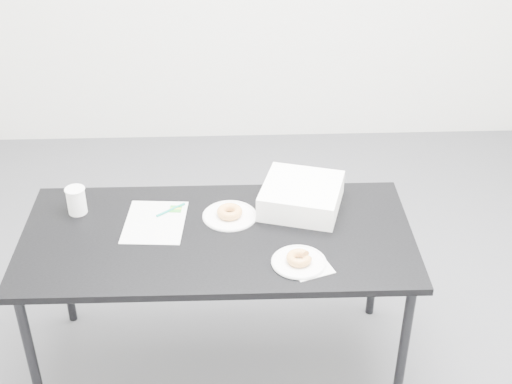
{
  "coord_description": "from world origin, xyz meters",
  "views": [
    {
      "loc": [
        -0.06,
        -2.52,
        2.4
      ],
      "look_at": [
        0.04,
        0.02,
        0.78
      ],
      "focal_mm": 50.0,
      "sensor_mm": 36.0,
      "label": 1
    }
  ],
  "objects_px": {
    "donut_near": "(299,258)",
    "coffee_cup": "(76,200)",
    "scorecard": "(155,222)",
    "pen": "(171,210)",
    "donut_far": "(230,212)",
    "bakery_box": "(301,196)",
    "plate_far": "(230,216)",
    "plate_near": "(299,262)",
    "table": "(218,245)"
  },
  "relations": [
    {
      "from": "donut_near",
      "to": "coffee_cup",
      "type": "distance_m",
      "value": 0.97
    },
    {
      "from": "scorecard",
      "to": "pen",
      "type": "height_order",
      "value": "pen"
    },
    {
      "from": "donut_far",
      "to": "coffee_cup",
      "type": "xyz_separation_m",
      "value": [
        -0.64,
        0.06,
        0.04
      ]
    },
    {
      "from": "bakery_box",
      "to": "donut_near",
      "type": "bearing_deg",
      "value": -80.27
    },
    {
      "from": "plate_far",
      "to": "coffee_cup",
      "type": "height_order",
      "value": "coffee_cup"
    },
    {
      "from": "plate_far",
      "to": "bakery_box",
      "type": "distance_m",
      "value": 0.32
    },
    {
      "from": "plate_near",
      "to": "coffee_cup",
      "type": "height_order",
      "value": "coffee_cup"
    },
    {
      "from": "donut_near",
      "to": "donut_far",
      "type": "distance_m",
      "value": 0.41
    },
    {
      "from": "table",
      "to": "donut_far",
      "type": "bearing_deg",
      "value": 67.39
    },
    {
      "from": "plate_near",
      "to": "plate_far",
      "type": "relative_size",
      "value": 0.93
    },
    {
      "from": "coffee_cup",
      "to": "bakery_box",
      "type": "bearing_deg",
      "value": 0.54
    },
    {
      "from": "donut_near",
      "to": "coffee_cup",
      "type": "xyz_separation_m",
      "value": [
        -0.9,
        0.38,
        0.03
      ]
    },
    {
      "from": "donut_far",
      "to": "plate_near",
      "type": "bearing_deg",
      "value": -51.15
    },
    {
      "from": "pen",
      "to": "scorecard",
      "type": "bearing_deg",
      "value": -166.0
    },
    {
      "from": "bakery_box",
      "to": "scorecard",
      "type": "bearing_deg",
      "value": -154.91
    },
    {
      "from": "donut_near",
      "to": "plate_far",
      "type": "distance_m",
      "value": 0.42
    },
    {
      "from": "table",
      "to": "bakery_box",
      "type": "distance_m",
      "value": 0.42
    },
    {
      "from": "scorecard",
      "to": "plate_near",
      "type": "relative_size",
      "value": 1.47
    },
    {
      "from": "pen",
      "to": "coffee_cup",
      "type": "distance_m",
      "value": 0.39
    },
    {
      "from": "plate_far",
      "to": "coffee_cup",
      "type": "bearing_deg",
      "value": 174.93
    },
    {
      "from": "donut_far",
      "to": "plate_far",
      "type": "bearing_deg",
      "value": 0.0
    },
    {
      "from": "plate_near",
      "to": "pen",
      "type": "bearing_deg",
      "value": 143.75
    },
    {
      "from": "plate_near",
      "to": "donut_near",
      "type": "height_order",
      "value": "donut_near"
    },
    {
      "from": "table",
      "to": "coffee_cup",
      "type": "xyz_separation_m",
      "value": [
        -0.59,
        0.18,
        0.11
      ]
    },
    {
      "from": "scorecard",
      "to": "pen",
      "type": "bearing_deg",
      "value": 57.0
    },
    {
      "from": "pen",
      "to": "plate_far",
      "type": "relative_size",
      "value": 0.63
    },
    {
      "from": "table",
      "to": "coffee_cup",
      "type": "bearing_deg",
      "value": 163.38
    },
    {
      "from": "plate_near",
      "to": "donut_far",
      "type": "xyz_separation_m",
      "value": [
        -0.26,
        0.32,
        0.02
      ]
    },
    {
      "from": "table",
      "to": "bakery_box",
      "type": "height_order",
      "value": "bakery_box"
    },
    {
      "from": "pen",
      "to": "plate_near",
      "type": "height_order",
      "value": "pen"
    },
    {
      "from": "coffee_cup",
      "to": "plate_near",
      "type": "bearing_deg",
      "value": -22.94
    },
    {
      "from": "table",
      "to": "pen",
      "type": "distance_m",
      "value": 0.27
    },
    {
      "from": "table",
      "to": "plate_far",
      "type": "height_order",
      "value": "plate_far"
    },
    {
      "from": "scorecard",
      "to": "donut_far",
      "type": "distance_m",
      "value": 0.31
    },
    {
      "from": "table",
      "to": "donut_far",
      "type": "distance_m",
      "value": 0.15
    },
    {
      "from": "pen",
      "to": "bakery_box",
      "type": "xyz_separation_m",
      "value": [
        0.55,
        0.02,
        0.05
      ]
    },
    {
      "from": "table",
      "to": "scorecard",
      "type": "bearing_deg",
      "value": 160.71
    },
    {
      "from": "pen",
      "to": "donut_near",
      "type": "xyz_separation_m",
      "value": [
        0.51,
        -0.37,
        0.02
      ]
    },
    {
      "from": "plate_far",
      "to": "donut_far",
      "type": "height_order",
      "value": "donut_far"
    },
    {
      "from": "pen",
      "to": "plate_far",
      "type": "xyz_separation_m",
      "value": [
        0.25,
        -0.05,
        -0.0
      ]
    },
    {
      "from": "scorecard",
      "to": "plate_far",
      "type": "distance_m",
      "value": 0.31
    },
    {
      "from": "pen",
      "to": "donut_near",
      "type": "bearing_deg",
      "value": -75.07
    },
    {
      "from": "plate_near",
      "to": "table",
      "type": "bearing_deg",
      "value": 147.11
    },
    {
      "from": "plate_far",
      "to": "table",
      "type": "bearing_deg",
      "value": -112.92
    },
    {
      "from": "scorecard",
      "to": "pen",
      "type": "xyz_separation_m",
      "value": [
        0.06,
        0.08,
        0.01
      ]
    },
    {
      "from": "donut_near",
      "to": "table",
      "type": "bearing_deg",
      "value": 147.11
    },
    {
      "from": "donut_near",
      "to": "plate_far",
      "type": "xyz_separation_m",
      "value": [
        -0.26,
        0.32,
        -0.02
      ]
    },
    {
      "from": "donut_near",
      "to": "plate_far",
      "type": "bearing_deg",
      "value": 128.85
    },
    {
      "from": "pen",
      "to": "plate_near",
      "type": "bearing_deg",
      "value": -75.07
    },
    {
      "from": "plate_far",
      "to": "bakery_box",
      "type": "relative_size",
      "value": 0.71
    }
  ]
}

